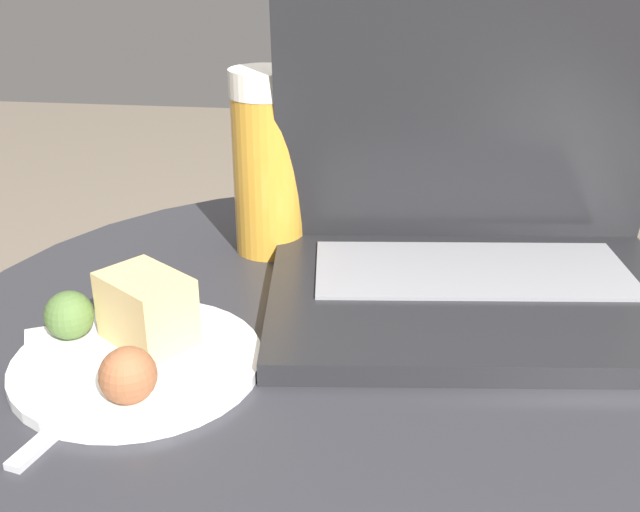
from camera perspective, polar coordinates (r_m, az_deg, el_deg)
The scene contains 6 objects.
table at distance 0.69m, azimuth 2.89°, elevation -15.00°, with size 0.71×0.71×0.51m.
napkin at distance 0.61m, azimuth -14.98°, elevation -6.66°, with size 0.17×0.15×0.00m.
laptop at distance 0.67m, azimuth 11.74°, elevation 1.49°, with size 0.38×0.29×0.26m.
beer_glass at distance 0.74m, azimuth -3.98°, elevation 7.10°, with size 0.07×0.07×0.18m.
snack_plate at distance 0.58m, azimuth -14.04°, elevation -6.41°, with size 0.18×0.18×0.06m.
fork at distance 0.57m, azimuth -15.44°, elevation -9.02°, with size 0.06×0.18×0.00m.
Camera 1 is at (0.04, -0.53, 0.81)m, focal length 42.00 mm.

